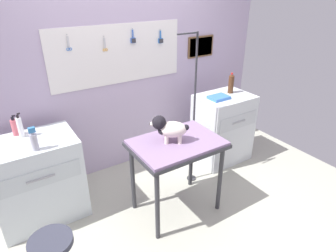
{
  "coord_description": "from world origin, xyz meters",
  "views": [
    {
      "loc": [
        -1.35,
        -1.84,
        2.17
      ],
      "look_at": [
        -0.02,
        0.23,
        0.96
      ],
      "focal_mm": 31.08,
      "sensor_mm": 36.0,
      "label": 1
    }
  ],
  "objects_px": {
    "grooming_table": "(177,150)",
    "shampoo_bottle": "(20,127)",
    "dog": "(169,128)",
    "counter_left": "(38,180)",
    "cabinet_right": "(222,128)",
    "soda_bottle": "(231,84)",
    "stool": "(53,252)",
    "grooming_arm": "(193,118)"
  },
  "relations": [
    {
      "from": "grooming_arm",
      "to": "soda_bottle",
      "type": "xyz_separation_m",
      "value": [
        0.76,
        0.23,
        0.21
      ]
    },
    {
      "from": "grooming_arm",
      "to": "stool",
      "type": "distance_m",
      "value": 1.87
    },
    {
      "from": "cabinet_right",
      "to": "shampoo_bottle",
      "type": "relative_size",
      "value": 3.74
    },
    {
      "from": "soda_bottle",
      "to": "dog",
      "type": "bearing_deg",
      "value": -157.91
    },
    {
      "from": "dog",
      "to": "shampoo_bottle",
      "type": "relative_size",
      "value": 1.44
    },
    {
      "from": "grooming_table",
      "to": "grooming_arm",
      "type": "bearing_deg",
      "value": 36.33
    },
    {
      "from": "dog",
      "to": "shampoo_bottle",
      "type": "xyz_separation_m",
      "value": [
        -1.16,
        0.75,
        0.01
      ]
    },
    {
      "from": "dog",
      "to": "shampoo_bottle",
      "type": "distance_m",
      "value": 1.38
    },
    {
      "from": "grooming_arm",
      "to": "stool",
      "type": "bearing_deg",
      "value": -159.35
    },
    {
      "from": "counter_left",
      "to": "shampoo_bottle",
      "type": "distance_m",
      "value": 0.55
    },
    {
      "from": "grooming_table",
      "to": "dog",
      "type": "relative_size",
      "value": 2.47
    },
    {
      "from": "dog",
      "to": "stool",
      "type": "xyz_separation_m",
      "value": [
        -1.21,
        -0.36,
        -0.5
      ]
    },
    {
      "from": "stool",
      "to": "soda_bottle",
      "type": "height_order",
      "value": "soda_bottle"
    },
    {
      "from": "grooming_table",
      "to": "dog",
      "type": "xyz_separation_m",
      "value": [
        -0.07,
        0.04,
        0.24
      ]
    },
    {
      "from": "stool",
      "to": "grooming_arm",
      "type": "bearing_deg",
      "value": 20.65
    },
    {
      "from": "dog",
      "to": "cabinet_right",
      "type": "relative_size",
      "value": 0.39
    },
    {
      "from": "grooming_table",
      "to": "stool",
      "type": "distance_m",
      "value": 1.34
    },
    {
      "from": "counter_left",
      "to": "soda_bottle",
      "type": "height_order",
      "value": "soda_bottle"
    },
    {
      "from": "counter_left",
      "to": "soda_bottle",
      "type": "distance_m",
      "value": 2.47
    },
    {
      "from": "grooming_arm",
      "to": "counter_left",
      "type": "distance_m",
      "value": 1.71
    },
    {
      "from": "grooming_arm",
      "to": "counter_left",
      "type": "xyz_separation_m",
      "value": [
        -1.63,
        0.34,
        -0.39
      ]
    },
    {
      "from": "soda_bottle",
      "to": "cabinet_right",
      "type": "bearing_deg",
      "value": -159.13
    },
    {
      "from": "grooming_table",
      "to": "counter_left",
      "type": "relative_size",
      "value": 1.0
    },
    {
      "from": "stool",
      "to": "soda_bottle",
      "type": "distance_m",
      "value": 2.69
    },
    {
      "from": "grooming_table",
      "to": "shampoo_bottle",
      "type": "distance_m",
      "value": 1.48
    },
    {
      "from": "grooming_arm",
      "to": "shampoo_bottle",
      "type": "distance_m",
      "value": 1.74
    },
    {
      "from": "dog",
      "to": "grooming_table",
      "type": "bearing_deg",
      "value": -29.31
    },
    {
      "from": "counter_left",
      "to": "shampoo_bottle",
      "type": "xyz_separation_m",
      "value": [
        -0.04,
        0.13,
        0.53
      ]
    },
    {
      "from": "cabinet_right",
      "to": "shampoo_bottle",
      "type": "xyz_separation_m",
      "value": [
        -2.3,
        0.28,
        0.52
      ]
    },
    {
      "from": "grooming_table",
      "to": "shampoo_bottle",
      "type": "xyz_separation_m",
      "value": [
        -1.23,
        0.79,
        0.24
      ]
    },
    {
      "from": "cabinet_right",
      "to": "soda_bottle",
      "type": "distance_m",
      "value": 0.59
    },
    {
      "from": "cabinet_right",
      "to": "stool",
      "type": "height_order",
      "value": "cabinet_right"
    },
    {
      "from": "dog",
      "to": "cabinet_right",
      "type": "bearing_deg",
      "value": 22.23
    },
    {
      "from": "dog",
      "to": "counter_left",
      "type": "distance_m",
      "value": 1.39
    },
    {
      "from": "counter_left",
      "to": "cabinet_right",
      "type": "xyz_separation_m",
      "value": [
        2.27,
        -0.16,
        0.02
      ]
    },
    {
      "from": "stool",
      "to": "soda_bottle",
      "type": "bearing_deg",
      "value": 19.47
    },
    {
      "from": "grooming_arm",
      "to": "stool",
      "type": "height_order",
      "value": "grooming_arm"
    },
    {
      "from": "stool",
      "to": "soda_bottle",
      "type": "xyz_separation_m",
      "value": [
        2.48,
        0.88,
        0.56
      ]
    },
    {
      "from": "counter_left",
      "to": "soda_bottle",
      "type": "xyz_separation_m",
      "value": [
        2.39,
        -0.11,
        0.59
      ]
    },
    {
      "from": "dog",
      "to": "soda_bottle",
      "type": "bearing_deg",
      "value": 22.09
    },
    {
      "from": "soda_bottle",
      "to": "stool",
      "type": "bearing_deg",
      "value": -160.53
    },
    {
      "from": "grooming_table",
      "to": "cabinet_right",
      "type": "height_order",
      "value": "cabinet_right"
    }
  ]
}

